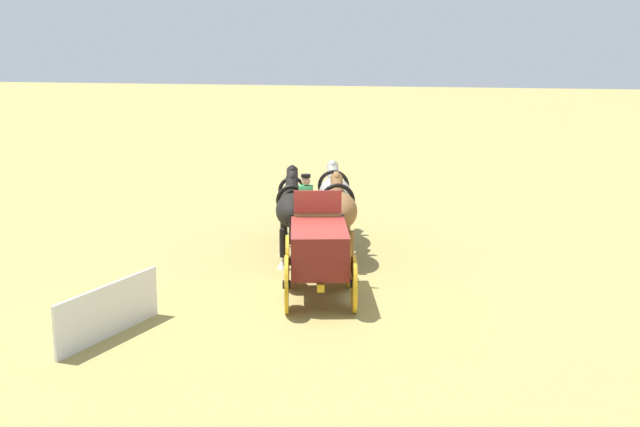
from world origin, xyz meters
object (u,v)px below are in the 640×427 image
object	(u,v)px
draft_horse_rear_near	(292,212)
draft_horse_lead_off	(335,195)
show_wagon	(319,249)
draft_horse_rear_off	(339,211)
draft_horse_lead_near	(292,199)

from	to	relation	value
draft_horse_rear_near	draft_horse_lead_off	size ratio (longest dim) A/B	0.97
draft_horse_lead_off	show_wagon	bearing A→B (deg)	-169.42
draft_horse_rear_near	draft_horse_rear_off	size ratio (longest dim) A/B	0.97
draft_horse_rear_off	draft_horse_lead_off	bearing A→B (deg)	16.76
draft_horse_rear_near	draft_horse_lead_off	distance (m)	2.89
draft_horse_rear_near	draft_horse_lead_near	world-z (taller)	draft_horse_rear_near
show_wagon	draft_horse_lead_near	xyz separation A→B (m)	(5.63, 2.37, 0.08)
draft_horse_rear_off	draft_horse_lead_near	distance (m)	2.93
show_wagon	draft_horse_rear_off	xyz separation A→B (m)	(3.49, 0.37, 0.21)
draft_horse_lead_near	draft_horse_lead_off	xyz separation A→B (m)	(0.35, -1.25, 0.13)
draft_horse_rear_near	draft_horse_lead_off	bearing A→B (deg)	-9.95
show_wagon	draft_horse_lead_near	world-z (taller)	show_wagon
draft_horse_lead_near	show_wagon	bearing A→B (deg)	-157.18
show_wagon	draft_horse_lead_near	distance (m)	6.11
draft_horse_rear_near	draft_horse_rear_off	bearing A→B (deg)	-73.98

